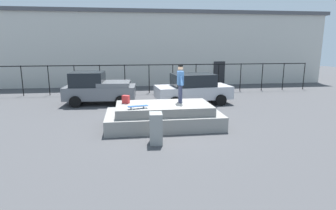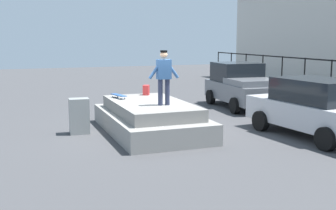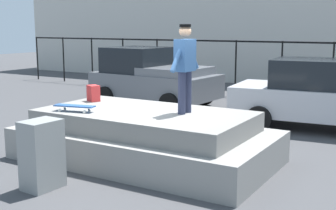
{
  "view_description": "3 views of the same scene",
  "coord_description": "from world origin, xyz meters",
  "px_view_note": "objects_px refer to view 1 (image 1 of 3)",
  "views": [
    {
      "loc": [
        -1.5,
        -11.69,
        3.45
      ],
      "look_at": [
        0.24,
        0.54,
        0.79
      ],
      "focal_mm": 30.26,
      "sensor_mm": 36.0,
      "label": 1
    },
    {
      "loc": [
        12.37,
        -4.08,
        2.96
      ],
      "look_at": [
        0.13,
        0.49,
        0.86
      ],
      "focal_mm": 44.99,
      "sensor_mm": 36.0,
      "label": 2
    },
    {
      "loc": [
        4.65,
        -7.05,
        2.55
      ],
      "look_at": [
        -0.34,
        1.31,
        0.84
      ],
      "focal_mm": 48.19,
      "sensor_mm": 36.0,
      "label": 3
    }
  ],
  "objects_px": {
    "skateboard": "(138,106)",
    "backpack": "(126,99)",
    "car_silver_sedan_mid": "(193,89)",
    "utility_box": "(156,128)",
    "skateboarder": "(180,81)",
    "car_grey_pickup_near": "(98,88)"
  },
  "relations": [
    {
      "from": "skateboard",
      "to": "backpack",
      "type": "relative_size",
      "value": 2.38
    },
    {
      "from": "skateboard",
      "to": "car_grey_pickup_near",
      "type": "height_order",
      "value": "car_grey_pickup_near"
    },
    {
      "from": "backpack",
      "to": "utility_box",
      "type": "relative_size",
      "value": 0.31
    },
    {
      "from": "utility_box",
      "to": "skateboarder",
      "type": "bearing_deg",
      "value": 64.03
    },
    {
      "from": "backpack",
      "to": "skateboard",
      "type": "bearing_deg",
      "value": 140.36
    },
    {
      "from": "backpack",
      "to": "car_silver_sedan_mid",
      "type": "height_order",
      "value": "car_silver_sedan_mid"
    },
    {
      "from": "skateboarder",
      "to": "skateboard",
      "type": "bearing_deg",
      "value": -153.57
    },
    {
      "from": "car_silver_sedan_mid",
      "to": "utility_box",
      "type": "distance_m",
      "value": 7.22
    },
    {
      "from": "skateboard",
      "to": "utility_box",
      "type": "distance_m",
      "value": 1.59
    },
    {
      "from": "car_silver_sedan_mid",
      "to": "utility_box",
      "type": "xyz_separation_m",
      "value": [
        -2.86,
        -6.62,
        -0.34
      ]
    },
    {
      "from": "skateboarder",
      "to": "utility_box",
      "type": "bearing_deg",
      "value": -119.16
    },
    {
      "from": "backpack",
      "to": "car_grey_pickup_near",
      "type": "xyz_separation_m",
      "value": [
        -1.63,
        4.82,
        -0.2
      ]
    },
    {
      "from": "backpack",
      "to": "skateboarder",
      "type": "bearing_deg",
      "value": -157.2
    },
    {
      "from": "car_grey_pickup_near",
      "to": "backpack",
      "type": "bearing_deg",
      "value": -71.33
    },
    {
      "from": "skateboarder",
      "to": "backpack",
      "type": "relative_size",
      "value": 4.72
    },
    {
      "from": "backpack",
      "to": "car_grey_pickup_near",
      "type": "distance_m",
      "value": 5.09
    },
    {
      "from": "skateboarder",
      "to": "car_grey_pickup_near",
      "type": "xyz_separation_m",
      "value": [
        -3.96,
        5.0,
        -0.96
      ]
    },
    {
      "from": "skateboarder",
      "to": "utility_box",
      "type": "relative_size",
      "value": 1.47
    },
    {
      "from": "car_silver_sedan_mid",
      "to": "skateboard",
      "type": "bearing_deg",
      "value": -123.22
    },
    {
      "from": "skateboard",
      "to": "car_grey_pickup_near",
      "type": "relative_size",
      "value": 0.2
    },
    {
      "from": "skateboard",
      "to": "skateboarder",
      "type": "bearing_deg",
      "value": 26.43
    },
    {
      "from": "backpack",
      "to": "car_grey_pickup_near",
      "type": "bearing_deg",
      "value": -44.04
    }
  ]
}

